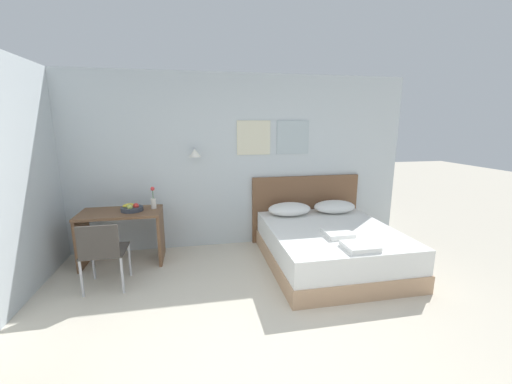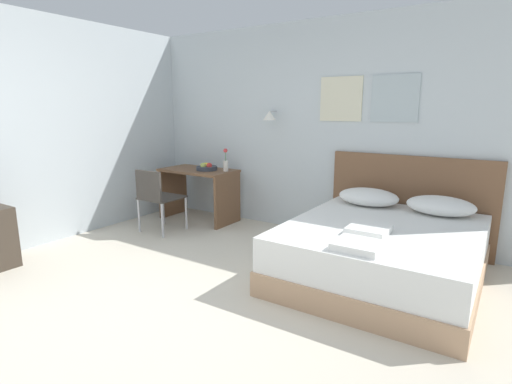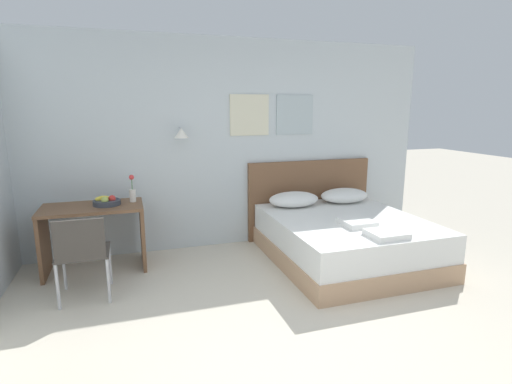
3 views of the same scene
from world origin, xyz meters
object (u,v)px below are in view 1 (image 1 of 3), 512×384
at_px(pillow_right, 334,207).
at_px(folded_towel_mid_bed, 360,246).
at_px(desk, 122,228).
at_px(flower_vase, 153,201).
at_px(headboard, 305,208).
at_px(desk_chair, 102,250).
at_px(folded_towel_near_foot, 337,233).
at_px(bed, 330,246).
at_px(fruit_bowl, 132,208).
at_px(pillow_left, 290,209).

relative_size(pillow_right, folded_towel_mid_bed, 1.85).
height_order(desk, flower_vase, flower_vase).
distance_m(headboard, desk_chair, 3.08).
distance_m(pillow_right, flower_vase, 2.75).
relative_size(folded_towel_near_foot, folded_towel_mid_bed, 0.97).
distance_m(bed, folded_towel_mid_bed, 0.80).
relative_size(headboard, flower_vase, 5.75).
distance_m(headboard, folded_towel_mid_bed, 1.75).
height_order(bed, pillow_right, pillow_right).
height_order(folded_towel_near_foot, fruit_bowl, fruit_bowl).
xyz_separation_m(headboard, folded_towel_near_foot, (-0.05, -1.30, 0.02)).
bearing_deg(fruit_bowl, pillow_left, 1.82).
bearing_deg(flower_vase, desk, -170.30).
xyz_separation_m(pillow_left, pillow_right, (0.74, 0.00, 0.00)).
relative_size(bed, flower_vase, 6.23).
height_order(folded_towel_near_foot, folded_towel_mid_bed, same).
bearing_deg(pillow_right, desk, -178.72).
bearing_deg(folded_towel_near_foot, fruit_bowl, 160.55).
xyz_separation_m(desk, desk_chair, (-0.05, -0.76, -0.01)).
relative_size(headboard, folded_towel_near_foot, 5.18).
distance_m(bed, fruit_bowl, 2.77).
distance_m(folded_towel_near_foot, desk, 2.91).
relative_size(folded_towel_near_foot, desk_chair, 0.42).
relative_size(desk_chair, flower_vase, 2.65).
bearing_deg(folded_towel_near_foot, folded_towel_mid_bed, -82.37).
bearing_deg(flower_vase, pillow_left, -0.09).
height_order(pillow_right, desk_chair, desk_chair).
distance_m(headboard, pillow_right, 0.49).
height_order(pillow_right, folded_towel_mid_bed, pillow_right).
bearing_deg(folded_towel_mid_bed, pillow_left, 104.97).
bearing_deg(desk, fruit_bowl, -0.57).
relative_size(bed, fruit_bowl, 6.65).
relative_size(folded_towel_mid_bed, fruit_bowl, 1.22).
height_order(headboard, flower_vase, headboard).
xyz_separation_m(folded_towel_near_foot, desk_chair, (-2.81, 0.16, -0.06)).
height_order(desk, fruit_bowl, fruit_bowl).
bearing_deg(headboard, pillow_right, -39.43).
xyz_separation_m(headboard, pillow_left, (-0.37, -0.31, 0.08)).
xyz_separation_m(bed, folded_towel_mid_bed, (0.01, -0.74, 0.30)).
relative_size(folded_towel_mid_bed, desk, 0.33).
bearing_deg(headboard, desk, -172.36).
xyz_separation_m(pillow_right, flower_vase, (-2.75, 0.00, 0.23)).
relative_size(bed, pillow_right, 2.94).
distance_m(folded_towel_mid_bed, desk, 3.14).
distance_m(pillow_right, folded_towel_mid_bed, 1.49).
distance_m(fruit_bowl, flower_vase, 0.30).
height_order(pillow_left, folded_towel_near_foot, pillow_left).
bearing_deg(bed, fruit_bowl, 166.69).
bearing_deg(desk_chair, bed, 2.70).
bearing_deg(folded_towel_near_foot, headboard, 87.96).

